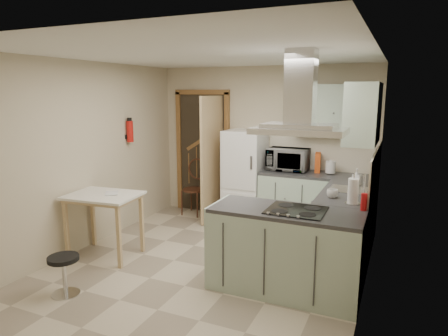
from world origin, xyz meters
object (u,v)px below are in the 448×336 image
at_px(bentwood_chair, 194,190).
at_px(microwave, 288,159).
at_px(peninsula, 285,251).
at_px(drop_leaf_table, 105,225).
at_px(extractor_hood, 299,131).
at_px(fridge, 245,177).
at_px(stool, 64,275).

distance_m(bentwood_chair, microwave, 1.75).
distance_m(peninsula, drop_leaf_table, 2.37).
distance_m(peninsula, bentwood_chair, 2.96).
distance_m(extractor_hood, microwave, 2.25).
bearing_deg(bentwood_chair, extractor_hood, -38.34).
height_order(bentwood_chair, microwave, microwave).
height_order(fridge, microwave, fridge).
relative_size(peninsula, microwave, 2.53).
bearing_deg(fridge, stool, -105.87).
bearing_deg(microwave, stool, -116.89).
bearing_deg(bentwood_chair, fridge, 1.51).
bearing_deg(drop_leaf_table, extractor_hood, -4.83).
distance_m(drop_leaf_table, stool, 1.04).
height_order(peninsula, bentwood_chair, peninsula).
xyz_separation_m(extractor_hood, stool, (-2.18, -1.02, -1.51)).
relative_size(bentwood_chair, stool, 2.04).
relative_size(peninsula, extractor_hood, 1.72).
bearing_deg(peninsula, extractor_hood, 0.00).
relative_size(fridge, bentwood_chair, 1.72).
bearing_deg(microwave, extractor_hood, -72.96).
xyz_separation_m(fridge, extractor_hood, (1.32, -1.98, 0.97)).
bearing_deg(peninsula, bentwood_chair, 137.30).
height_order(peninsula, stool, peninsula).
relative_size(fridge, extractor_hood, 1.67).
height_order(fridge, drop_leaf_table, fridge).
height_order(drop_leaf_table, bentwood_chair, bentwood_chair).
bearing_deg(drop_leaf_table, peninsula, -4.79).
relative_size(drop_leaf_table, bentwood_chair, 1.01).
distance_m(fridge, stool, 3.17).
distance_m(peninsula, extractor_hood, 1.27).
height_order(drop_leaf_table, microwave, microwave).
height_order(fridge, stool, fridge).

